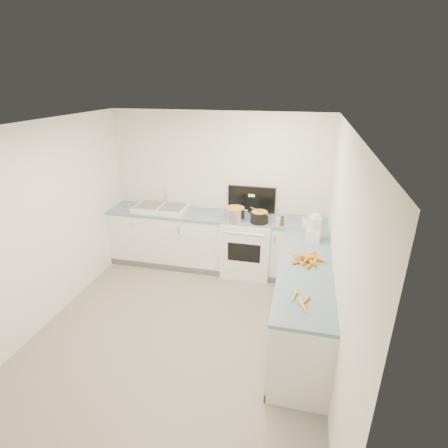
% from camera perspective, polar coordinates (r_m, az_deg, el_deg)
% --- Properties ---
extents(floor, '(3.50, 4.00, 0.00)m').
position_cam_1_polar(floor, '(4.62, -7.07, -17.07)').
color(floor, gray).
rests_on(floor, ground).
extents(ceiling, '(3.50, 4.00, 0.00)m').
position_cam_1_polar(ceiling, '(3.59, -9.03, 15.39)').
color(ceiling, white).
rests_on(ceiling, ground).
extents(wall_back, '(3.50, 0.00, 2.50)m').
position_cam_1_polar(wall_back, '(5.72, -0.87, 5.50)').
color(wall_back, white).
rests_on(wall_back, ground).
extents(wall_front, '(3.50, 0.00, 2.50)m').
position_cam_1_polar(wall_front, '(2.51, -25.44, -22.23)').
color(wall_front, white).
rests_on(wall_front, ground).
extents(wall_left, '(0.00, 4.00, 2.50)m').
position_cam_1_polar(wall_left, '(4.82, -27.78, -0.57)').
color(wall_left, white).
rests_on(wall_left, ground).
extents(wall_right, '(0.00, 4.00, 2.50)m').
position_cam_1_polar(wall_right, '(3.73, 18.21, -5.46)').
color(wall_right, white).
rests_on(wall_right, ground).
extents(counter_back, '(3.50, 0.62, 0.94)m').
position_cam_1_polar(counter_back, '(5.73, -1.55, -2.83)').
color(counter_back, white).
rests_on(counter_back, ground).
extents(counter_right, '(0.62, 2.20, 0.94)m').
position_cam_1_polar(counter_right, '(4.37, 12.69, -12.37)').
color(counter_right, white).
rests_on(counter_right, ground).
extents(stove, '(0.76, 0.65, 1.36)m').
position_cam_1_polar(stove, '(5.62, 3.85, -3.41)').
color(stove, white).
rests_on(stove, ground).
extents(sink, '(0.86, 0.52, 0.31)m').
position_cam_1_polar(sink, '(5.82, -10.22, 2.60)').
color(sink, white).
rests_on(sink, counter_back).
extents(steel_pot, '(0.36, 0.36, 0.23)m').
position_cam_1_polar(steel_pot, '(5.29, 1.79, 1.53)').
color(steel_pot, silver).
rests_on(steel_pot, stove).
extents(black_pot, '(0.35, 0.35, 0.19)m').
position_cam_1_polar(black_pot, '(5.24, 5.79, 1.03)').
color(black_pot, black).
rests_on(black_pot, stove).
extents(wooden_spoon, '(0.32, 0.28, 0.02)m').
position_cam_1_polar(wooden_spoon, '(5.21, 5.84, 2.10)').
color(wooden_spoon, '#AD7A47').
rests_on(wooden_spoon, black_pot).
extents(mixing_bowl, '(0.32, 0.32, 0.11)m').
position_cam_1_polar(mixing_bowl, '(5.26, 13.92, 0.30)').
color(mixing_bowl, white).
rests_on(mixing_bowl, counter_back).
extents(extract_bottle, '(0.05, 0.05, 0.12)m').
position_cam_1_polar(extract_bottle, '(5.18, 9.49, 0.39)').
color(extract_bottle, '#593319').
rests_on(extract_bottle, counter_back).
extents(spice_jar, '(0.06, 0.06, 0.10)m').
position_cam_1_polar(spice_jar, '(5.17, 8.82, 0.25)').
color(spice_jar, '#E5B266').
rests_on(spice_jar, counter_back).
extents(food_processor, '(0.21, 0.24, 0.37)m').
position_cam_1_polar(food_processor, '(4.77, 14.51, -0.80)').
color(food_processor, white).
rests_on(food_processor, counter_right).
extents(carrot_pile, '(0.46, 0.34, 0.10)m').
position_cam_1_polar(carrot_pile, '(4.25, 13.63, -5.50)').
color(carrot_pile, orange).
rests_on(carrot_pile, counter_right).
extents(peeled_carrots, '(0.19, 0.36, 0.04)m').
position_cam_1_polar(peeled_carrots, '(3.51, 12.47, -12.24)').
color(peeled_carrots, '#FF9D26').
rests_on(peeled_carrots, counter_right).
extents(peelings, '(0.24, 0.17, 0.01)m').
position_cam_1_polar(peelings, '(5.92, -11.99, 3.20)').
color(peelings, tan).
rests_on(peelings, sink).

